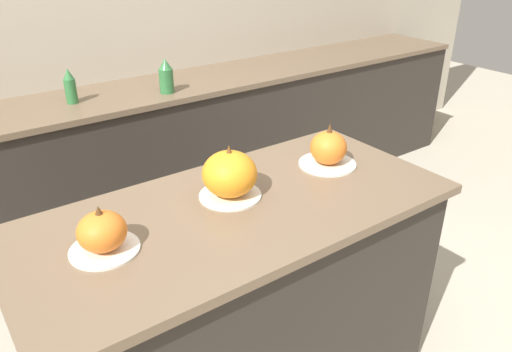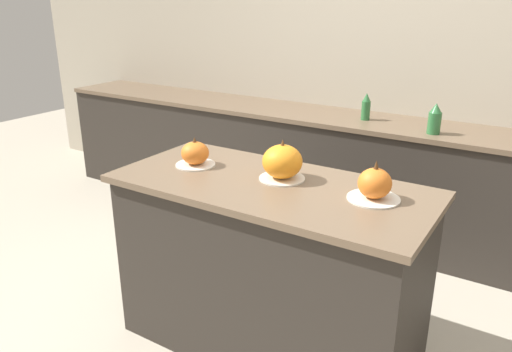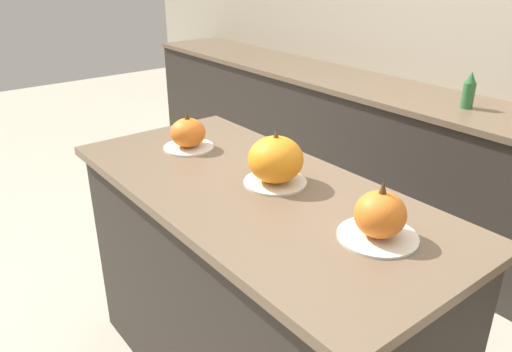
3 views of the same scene
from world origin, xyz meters
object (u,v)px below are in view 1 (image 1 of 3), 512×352
at_px(pumpkin_cake_left, 102,233).
at_px(pumpkin_cake_right, 328,150).
at_px(pumpkin_cake_center, 230,175).
at_px(bottle_tall, 70,87).
at_px(bottle_short, 166,77).

height_order(pumpkin_cake_left, pumpkin_cake_right, pumpkin_cake_right).
distance_m(pumpkin_cake_center, pumpkin_cake_right, 0.48).
distance_m(bottle_tall, bottle_short, 0.54).
bearing_deg(bottle_short, pumpkin_cake_left, -123.24).
bearing_deg(pumpkin_cake_right, bottle_short, 92.78).
bearing_deg(pumpkin_cake_left, pumpkin_cake_right, 3.24).
bearing_deg(pumpkin_cake_left, bottle_short, 56.76).
bearing_deg(pumpkin_cake_left, bottle_tall, 75.87).
height_order(pumpkin_cake_right, bottle_tall, bottle_tall).
height_order(pumpkin_cake_left, bottle_short, bottle_short).
xyz_separation_m(pumpkin_cake_right, bottle_tall, (-0.59, 1.46, 0.02)).
height_order(pumpkin_cake_left, pumpkin_cake_center, pumpkin_cake_center).
distance_m(pumpkin_cake_left, bottle_tall, 1.57).
relative_size(pumpkin_cake_center, pumpkin_cake_right, 0.96).
relative_size(bottle_tall, bottle_short, 0.97).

